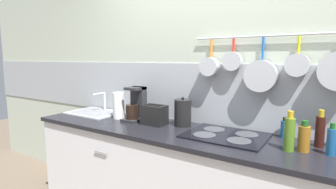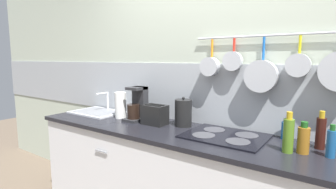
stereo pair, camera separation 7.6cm
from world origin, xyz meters
TOP-DOWN VIEW (x-y plane):
  - wall_back at (0.00, 0.35)m, footprint 7.20×0.16m
  - countertop at (0.00, 0.00)m, footprint 3.22×0.62m
  - sink_basin at (-1.31, 0.10)m, footprint 0.53×0.39m
  - paper_towel_roll at (-0.94, 0.07)m, footprint 0.11×0.11m
  - coffee_maker at (-0.75, 0.11)m, footprint 0.16×0.21m
  - toaster at (-0.52, 0.06)m, footprint 0.22×0.14m
  - kettle at (-0.29, 0.16)m, footprint 0.15×0.15m
  - cooktop at (0.13, 0.07)m, footprint 0.58×0.45m
  - bottle_vinegar at (0.50, 0.26)m, footprint 0.05×0.05m
  - bottle_olive_oil at (0.57, -0.01)m, footprint 0.06×0.06m
  - bottle_dish_soap at (0.65, 0.03)m, footprint 0.07×0.07m
  - bottle_cooking_wine at (0.72, 0.17)m, footprint 0.06×0.06m
  - bottle_sesame_oil at (0.79, 0.04)m, footprint 0.05×0.05m

SIDE VIEW (x-z plane):
  - countertop at x=0.00m, z-range 0.88..0.91m
  - cooktop at x=0.13m, z-range 0.91..0.93m
  - sink_basin at x=-1.31m, z-range 0.83..1.03m
  - bottle_vinegar at x=0.50m, z-range 0.90..1.06m
  - toaster at x=-0.52m, z-range 0.91..1.09m
  - bottle_dish_soap at x=0.65m, z-range 0.90..1.10m
  - bottle_sesame_oil at x=0.79m, z-range 0.90..1.10m
  - bottle_cooking_wine at x=0.72m, z-range 0.90..1.14m
  - bottle_olive_oil at x=0.57m, z-range 0.90..1.15m
  - kettle at x=-0.29m, z-range 0.90..1.15m
  - paper_towel_roll at x=-0.94m, z-range 0.91..1.16m
  - coffee_maker at x=-0.75m, z-range 0.89..1.20m
  - wall_back at x=0.00m, z-range -0.02..2.58m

